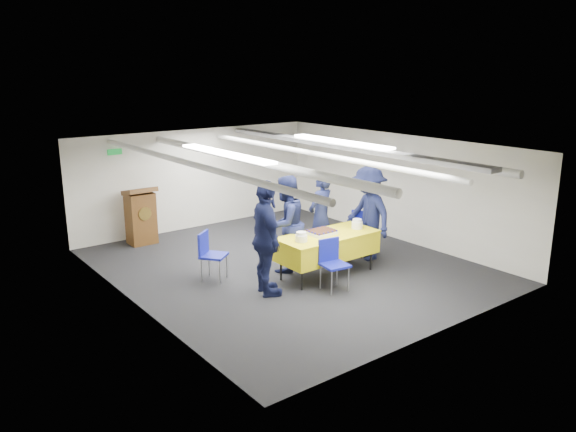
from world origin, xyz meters
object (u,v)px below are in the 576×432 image
at_px(serving_table, 327,245).
at_px(podium, 141,216).
at_px(chair_near, 332,259).
at_px(sailor_b, 286,224).
at_px(sailor_a, 321,217).
at_px(chair_left, 209,251).
at_px(sheet_cake, 322,232).
at_px(sailor_c, 266,239).
at_px(sailor_d, 368,213).
at_px(chair_right, 359,228).

xyz_separation_m(serving_table, podium, (-1.89, 3.85, 0.05)).
relative_size(chair_near, sailor_b, 0.49).
distance_m(chair_near, sailor_a, 1.48).
height_order(serving_table, chair_left, chair_left).
relative_size(sheet_cake, chair_left, 0.55).
distance_m(sheet_cake, sailor_a, 0.78).
height_order(chair_near, sailor_b, sailor_b).
relative_size(sailor_b, sailor_c, 0.93).
xyz_separation_m(sheet_cake, sailor_b, (-0.36, 0.59, 0.08)).
distance_m(chair_near, sailor_c, 1.20).
relative_size(serving_table, podium, 1.51).
bearing_deg(sheet_cake, sailor_a, 50.90).
xyz_separation_m(serving_table, chair_left, (-1.80, 1.10, -0.03)).
bearing_deg(sailor_c, sailor_d, -65.30).
distance_m(serving_table, sailor_c, 1.45).
xyz_separation_m(chair_near, chair_right, (1.70, 1.07, 0.00)).
xyz_separation_m(podium, sailor_d, (3.11, -3.64, 0.30)).
bearing_deg(sailor_b, chair_left, -30.75).
xyz_separation_m(sheet_cake, chair_near, (-0.29, -0.61, -0.28)).
height_order(serving_table, sheet_cake, sheet_cake).
bearing_deg(sailor_c, chair_left, 38.44).
height_order(sailor_c, sailor_d, sailor_c).
bearing_deg(chair_left, chair_near, -49.07).
relative_size(chair_right, sailor_d, 0.47).
distance_m(sheet_cake, chair_right, 1.50).
height_order(sheet_cake, chair_left, chair_left).
distance_m(podium, sailor_b, 3.52).
height_order(serving_table, chair_right, chair_right).
bearing_deg(sailor_d, sailor_c, -76.48).
relative_size(sheet_cake, sailor_a, 0.27).
bearing_deg(serving_table, sailor_d, 9.49).
relative_size(podium, sailor_a, 0.71).
xyz_separation_m(sailor_a, sailor_c, (-1.79, -0.73, 0.08)).
bearing_deg(chair_near, podium, 108.97).
height_order(chair_near, sailor_a, sailor_a).
bearing_deg(chair_right, sailor_c, -167.58).
height_order(podium, sailor_a, sailor_a).
bearing_deg(sailor_a, sailor_d, 134.22).
xyz_separation_m(serving_table, sailor_d, (1.22, 0.20, 0.36)).
relative_size(sheet_cake, sailor_d, 0.26).
bearing_deg(chair_left, sailor_a, -11.14).
bearing_deg(serving_table, chair_left, 148.66).
bearing_deg(chair_right, sheet_cake, -161.59).
height_order(sheet_cake, sailor_a, sailor_a).
distance_m(chair_right, chair_left, 3.17).
bearing_deg(chair_left, serving_table, -31.34).
bearing_deg(sailor_a, serving_table, 42.30).
xyz_separation_m(serving_table, sailor_b, (-0.45, 0.65, 0.33)).
bearing_deg(serving_table, podium, 116.15).
distance_m(podium, sailor_d, 4.80).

